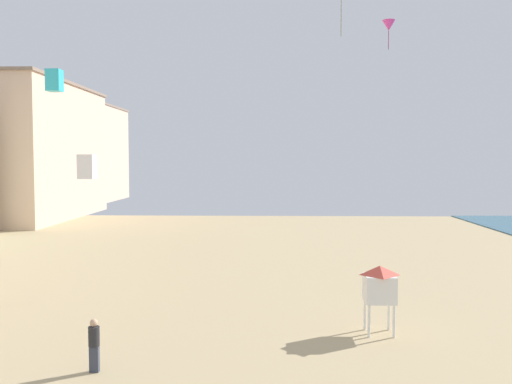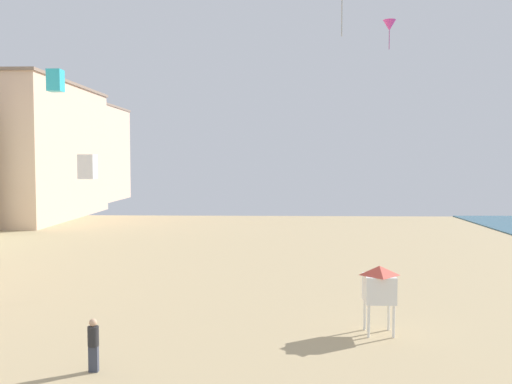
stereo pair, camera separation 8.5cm
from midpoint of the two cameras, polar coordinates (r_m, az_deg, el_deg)
boardwalk_hotel_distant at (r=89.83m, az=-18.07°, el=3.80°), size 12.20×19.83×14.82m
kite_flyer at (r=18.13m, az=-16.26°, el=-14.60°), size 0.34×0.34×1.64m
lifeguard_stand at (r=21.26m, az=12.68°, el=-9.30°), size 1.10×1.10×2.55m
kite_cyan_box at (r=43.44m, az=-19.88°, el=10.73°), size 1.01×1.01×1.58m
kite_magenta_delta at (r=36.87m, az=13.63°, el=16.32°), size 0.79×0.79×1.80m
kite_white_box at (r=31.22m, az=-16.86°, el=2.51°), size 0.84×0.84×1.32m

